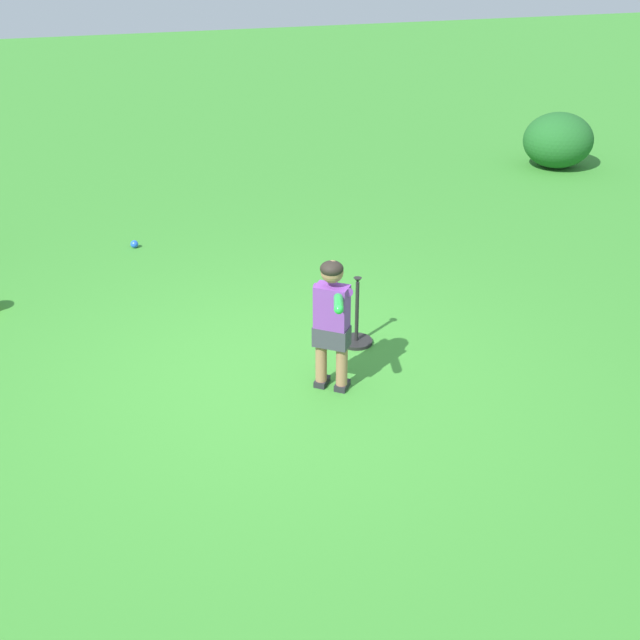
# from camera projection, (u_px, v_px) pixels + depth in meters

# --- Properties ---
(ground_plane) EXTENTS (40.00, 40.00, 0.00)m
(ground_plane) POSITION_uv_depth(u_px,v_px,m) (281.00, 376.00, 6.53)
(ground_plane) COLOR #38842D
(child_batter) EXTENTS (0.35, 0.61, 1.08)m
(child_batter) POSITION_uv_depth(u_px,v_px,m) (332.00, 314.00, 6.08)
(child_batter) COLOR #232328
(child_batter) RESTS_ON ground
(play_ball_behind_batter) EXTENTS (0.09, 0.09, 0.09)m
(play_ball_behind_batter) POSITION_uv_depth(u_px,v_px,m) (134.00, 244.00, 8.95)
(play_ball_behind_batter) COLOR blue
(play_ball_behind_batter) RESTS_ON ground
(batting_tee) EXTENTS (0.28, 0.28, 0.62)m
(batting_tee) POSITION_uv_depth(u_px,v_px,m) (356.00, 332.00, 6.98)
(batting_tee) COLOR black
(batting_tee) RESTS_ON ground
(shrub_left_background) EXTENTS (0.99, 0.95, 0.78)m
(shrub_left_background) POSITION_uv_depth(u_px,v_px,m) (558.00, 140.00, 11.54)
(shrub_left_background) COLOR #1E5B23
(shrub_left_background) RESTS_ON ground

